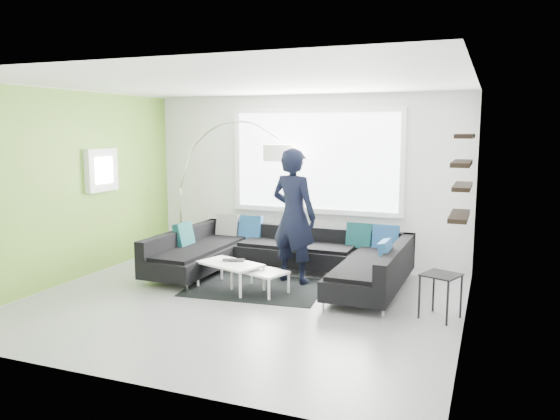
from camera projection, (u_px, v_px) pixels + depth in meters
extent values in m
plane|color=slate|center=(243.00, 300.00, 7.17)|extent=(5.50, 5.50, 0.00)
cube|color=silver|center=(305.00, 178.00, 9.26)|extent=(5.50, 0.04, 2.80)
cube|color=silver|center=(116.00, 227.00, 4.66)|extent=(5.50, 0.04, 2.80)
cube|color=silver|center=(71.00, 187.00, 7.95)|extent=(0.04, 5.00, 2.80)
cube|color=silver|center=(469.00, 206.00, 5.97)|extent=(0.04, 5.00, 2.80)
cube|color=white|center=(241.00, 83.00, 6.75)|extent=(5.50, 5.00, 0.04)
cube|color=#6B9E33|center=(72.00, 187.00, 7.95)|extent=(0.01, 5.00, 2.80)
cube|color=white|center=(316.00, 161.00, 9.11)|extent=(2.96, 0.06, 1.68)
cube|color=white|center=(102.00, 170.00, 8.45)|extent=(0.12, 0.66, 0.66)
cube|color=black|center=(462.00, 175.00, 6.33)|extent=(0.20, 1.24, 0.95)
cube|color=black|center=(281.00, 268.00, 8.07)|extent=(3.60, 2.27, 0.38)
cube|color=black|center=(281.00, 247.00, 8.02)|extent=(3.60, 2.27, 0.28)
cube|color=navy|center=(281.00, 243.00, 8.01)|extent=(3.19, 0.24, 0.39)
cube|color=black|center=(256.00, 287.00, 7.73)|extent=(2.01, 1.55, 0.01)
cube|color=silver|center=(245.00, 277.00, 7.58)|extent=(1.31, 1.01, 0.38)
cube|color=black|center=(440.00, 296.00, 6.45)|extent=(0.51, 0.51, 0.54)
imported|color=black|center=(294.00, 216.00, 7.90)|extent=(0.94, 0.81, 1.96)
imported|color=black|center=(233.00, 261.00, 7.68)|extent=(0.45, 0.42, 0.03)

